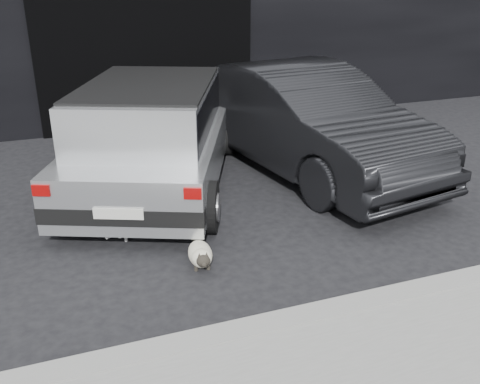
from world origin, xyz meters
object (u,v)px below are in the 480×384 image
object	(u,v)px
silver_hatchback	(153,131)
cat_siamese	(201,255)
cat_white	(134,222)
second_car	(305,119)

from	to	relation	value
silver_hatchback	cat_siamese	distance (m)	2.39
silver_hatchback	cat_white	size ratio (longest dim) A/B	7.02
second_car	cat_white	world-z (taller)	second_car
second_car	cat_siamese	bearing A→B (deg)	-145.24
second_car	cat_white	distance (m)	3.17
silver_hatchback	cat_white	bearing A→B (deg)	-88.48
cat_siamese	silver_hatchback	bearing A→B (deg)	-81.68
silver_hatchback	cat_siamese	xyz separation A→B (m)	(-0.02, -2.29, -0.70)
cat_white	cat_siamese	bearing A→B (deg)	2.01
silver_hatchback	cat_white	distance (m)	1.60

